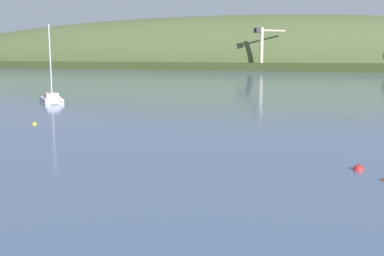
# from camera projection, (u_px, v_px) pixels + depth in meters

# --- Properties ---
(far_shoreline_hill) EXTENTS (544.85, 109.60, 55.53)m
(far_shoreline_hill) POSITION_uv_depth(u_px,v_px,m) (225.00, 68.00, 248.34)
(far_shoreline_hill) COLOR #35401E
(far_shoreline_hill) RESTS_ON ground
(dockside_crane) EXTENTS (13.13, 11.08, 19.15)m
(dockside_crane) POSITION_uv_depth(u_px,v_px,m) (262.00, 49.00, 205.52)
(dockside_crane) COLOR #4C4C51
(dockside_crane) RESTS_ON ground
(sailboat_far_left) EXTENTS (6.79, 7.37, 12.75)m
(sailboat_far_left) POSITION_uv_depth(u_px,v_px,m) (52.00, 101.00, 69.25)
(sailboat_far_left) COLOR white
(sailboat_far_left) RESTS_ON ground
(mooring_buoy_foreground) EXTENTS (0.68, 0.68, 0.76)m
(mooring_buoy_foreground) POSITION_uv_depth(u_px,v_px,m) (358.00, 170.00, 28.57)
(mooring_buoy_foreground) COLOR red
(mooring_buoy_foreground) RESTS_ON ground
(mooring_buoy_off_fishing_boat) EXTENTS (0.46, 0.46, 0.54)m
(mooring_buoy_off_fishing_boat) POSITION_uv_depth(u_px,v_px,m) (35.00, 124.00, 47.47)
(mooring_buoy_off_fishing_boat) COLOR yellow
(mooring_buoy_off_fishing_boat) RESTS_ON ground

